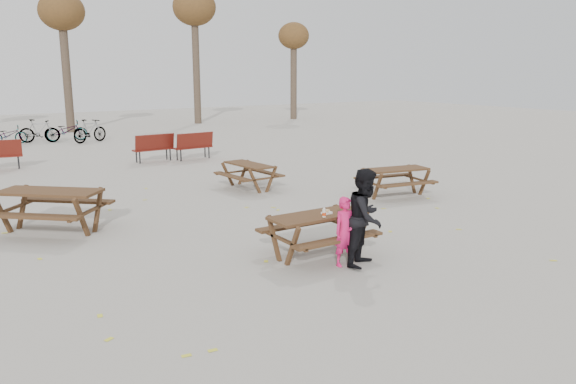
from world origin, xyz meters
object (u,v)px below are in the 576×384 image
child (346,232)px  picnic_table_east (395,182)px  main_picnic_table (318,224)px  picnic_table_north (51,211)px  adult (366,217)px  picnic_table_far (249,176)px  soda_bottle (324,213)px  food_tray (327,213)px

child → picnic_table_east: (4.56, 3.58, -0.23)m
main_picnic_table → picnic_table_east: (4.64, 2.90, -0.21)m
main_picnic_table → picnic_table_north: (-3.75, 4.24, -0.14)m
adult → picnic_table_far: (1.44, 6.72, -0.49)m
picnic_table_east → main_picnic_table: bearing=-138.1°
picnic_table_north → soda_bottle: bearing=-8.9°
main_picnic_table → food_tray: food_tray is taller
food_tray → picnic_table_east: 5.41m
picnic_table_far → adult: bearing=162.9°
food_tray → soda_bottle: (-0.18, -0.16, 0.05)m
food_tray → soda_bottle: bearing=-137.5°
soda_bottle → picnic_table_far: size_ratio=0.10×
soda_bottle → child: child is taller
picnic_table_north → picnic_table_far: (5.59, 1.64, -0.09)m
main_picnic_table → child: 0.69m
main_picnic_table → picnic_table_far: (1.84, 5.88, -0.23)m
child → picnic_table_north: size_ratio=0.59×
food_tray → picnic_table_east: (4.50, 2.96, -0.42)m
food_tray → adult: (0.26, -0.77, 0.05)m
adult → picnic_table_far: 6.89m
food_tray → picnic_table_east: bearing=33.3°
child → picnic_table_east: child is taller
main_picnic_table → picnic_table_north: picnic_table_north is taller
picnic_table_east → food_tray: bearing=-136.7°
child → adult: bearing=-21.3°
picnic_table_east → soda_bottle: bearing=-136.3°
main_picnic_table → food_tray: bearing=-25.1°
picnic_table_far → picnic_table_east: bearing=-141.7°
food_tray → picnic_table_north: size_ratio=0.09×
soda_bottle → picnic_table_north: size_ratio=0.08×
food_tray → picnic_table_far: size_ratio=0.11×
picnic_table_north → picnic_table_far: 5.83m
soda_bottle → main_picnic_table: bearing=79.7°
main_picnic_table → soda_bottle: bearing=-100.3°
child → adult: 0.42m
soda_bottle → picnic_table_north: bearing=129.7°
food_tray → child: 0.65m
main_picnic_table → picnic_table_north: 5.66m
main_picnic_table → adult: 0.96m
main_picnic_table → food_tray: (0.14, -0.06, 0.21)m
main_picnic_table → adult: (0.39, -0.84, 0.26)m
soda_bottle → picnic_table_far: (1.88, 6.11, -0.49)m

